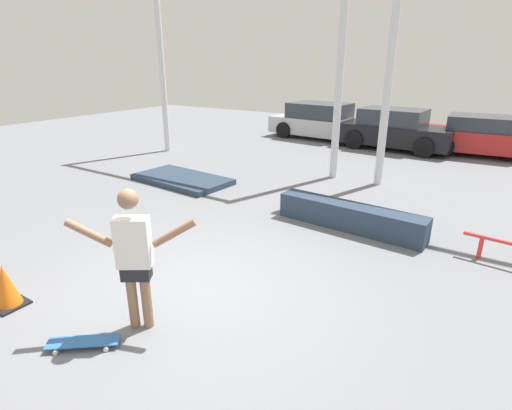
{
  "coord_description": "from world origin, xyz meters",
  "views": [
    {
      "loc": [
        3.39,
        -3.63,
        3.07
      ],
      "look_at": [
        -0.0,
        1.63,
        0.79
      ],
      "focal_mm": 28.0,
      "sensor_mm": 36.0,
      "label": 1
    }
  ],
  "objects_px": {
    "grind_box": "(350,217)",
    "parked_car_red": "(487,136)",
    "skateboarder": "(134,253)",
    "parked_car_silver": "(322,122)",
    "traffic_cone": "(6,286)",
    "skateboard": "(83,342)",
    "manual_pad": "(182,179)",
    "parked_car_black": "(395,130)"
  },
  "relations": [
    {
      "from": "grind_box",
      "to": "parked_car_red",
      "type": "distance_m",
      "value": 8.67
    },
    {
      "from": "skateboarder",
      "to": "parked_car_silver",
      "type": "bearing_deg",
      "value": 71.38
    },
    {
      "from": "parked_car_red",
      "to": "parked_car_silver",
      "type": "bearing_deg",
      "value": 176.83
    },
    {
      "from": "skateboarder",
      "to": "traffic_cone",
      "type": "bearing_deg",
      "value": 166.47
    },
    {
      "from": "parked_car_red",
      "to": "traffic_cone",
      "type": "bearing_deg",
      "value": -111.84
    },
    {
      "from": "parked_car_silver",
      "to": "traffic_cone",
      "type": "bearing_deg",
      "value": -78.57
    },
    {
      "from": "skateboard",
      "to": "traffic_cone",
      "type": "bearing_deg",
      "value": 142.37
    },
    {
      "from": "skateboarder",
      "to": "parked_car_silver",
      "type": "relative_size",
      "value": 0.4
    },
    {
      "from": "skateboard",
      "to": "traffic_cone",
      "type": "height_order",
      "value": "traffic_cone"
    },
    {
      "from": "manual_pad",
      "to": "traffic_cone",
      "type": "height_order",
      "value": "traffic_cone"
    },
    {
      "from": "parked_car_red",
      "to": "traffic_cone",
      "type": "height_order",
      "value": "parked_car_red"
    },
    {
      "from": "skateboard",
      "to": "grind_box",
      "type": "height_order",
      "value": "grind_box"
    },
    {
      "from": "grind_box",
      "to": "parked_car_red",
      "type": "relative_size",
      "value": 0.7
    },
    {
      "from": "grind_box",
      "to": "manual_pad",
      "type": "distance_m",
      "value": 4.91
    },
    {
      "from": "skateboard",
      "to": "grind_box",
      "type": "xyz_separation_m",
      "value": [
        1.32,
        4.89,
        0.18
      ]
    },
    {
      "from": "skateboard",
      "to": "parked_car_black",
      "type": "xyz_separation_m",
      "value": [
        0.04,
        12.83,
        0.63
      ]
    },
    {
      "from": "grind_box",
      "to": "parked_car_silver",
      "type": "bearing_deg",
      "value": 117.39
    },
    {
      "from": "manual_pad",
      "to": "traffic_cone",
      "type": "relative_size",
      "value": 4.37
    },
    {
      "from": "skateboarder",
      "to": "parked_car_black",
      "type": "distance_m",
      "value": 12.21
    },
    {
      "from": "parked_car_black",
      "to": "traffic_cone",
      "type": "xyz_separation_m",
      "value": [
        -1.58,
        -12.86,
        -0.4
      ]
    },
    {
      "from": "skateboarder",
      "to": "skateboard",
      "type": "distance_m",
      "value": 1.15
    },
    {
      "from": "parked_car_black",
      "to": "traffic_cone",
      "type": "relative_size",
      "value": 6.75
    },
    {
      "from": "skateboarder",
      "to": "parked_car_black",
      "type": "relative_size",
      "value": 0.44
    },
    {
      "from": "parked_car_red",
      "to": "parked_car_black",
      "type": "bearing_deg",
      "value": -172.32
    },
    {
      "from": "skateboarder",
      "to": "skateboard",
      "type": "height_order",
      "value": "skateboarder"
    },
    {
      "from": "manual_pad",
      "to": "parked_car_silver",
      "type": "height_order",
      "value": "parked_car_silver"
    },
    {
      "from": "manual_pad",
      "to": "parked_car_red",
      "type": "relative_size",
      "value": 0.63
    },
    {
      "from": "grind_box",
      "to": "parked_car_red",
      "type": "bearing_deg",
      "value": 79.31
    },
    {
      "from": "skateboard",
      "to": "parked_car_red",
      "type": "height_order",
      "value": "parked_car_red"
    },
    {
      "from": "parked_car_black",
      "to": "traffic_cone",
      "type": "bearing_deg",
      "value": -93.91
    },
    {
      "from": "skateboarder",
      "to": "manual_pad",
      "type": "distance_m",
      "value": 6.24
    },
    {
      "from": "traffic_cone",
      "to": "parked_car_black",
      "type": "bearing_deg",
      "value": 83.02
    },
    {
      "from": "traffic_cone",
      "to": "parked_car_red",
      "type": "bearing_deg",
      "value": 71.6
    },
    {
      "from": "skateboard",
      "to": "parked_car_red",
      "type": "xyz_separation_m",
      "value": [
        2.93,
        13.4,
        0.59
      ]
    },
    {
      "from": "parked_car_silver",
      "to": "parked_car_red",
      "type": "relative_size",
      "value": 1.06
    },
    {
      "from": "skateboarder",
      "to": "skateboard",
      "type": "xyz_separation_m",
      "value": [
        -0.27,
        -0.62,
        -0.93
      ]
    },
    {
      "from": "parked_car_black",
      "to": "parked_car_red",
      "type": "xyz_separation_m",
      "value": [
        2.89,
        0.57,
        -0.04
      ]
    },
    {
      "from": "parked_car_red",
      "to": "traffic_cone",
      "type": "relative_size",
      "value": 6.89
    },
    {
      "from": "skateboard",
      "to": "grind_box",
      "type": "bearing_deg",
      "value": 36.18
    },
    {
      "from": "skateboard",
      "to": "parked_car_red",
      "type": "distance_m",
      "value": 13.73
    },
    {
      "from": "parked_car_silver",
      "to": "parked_car_black",
      "type": "xyz_separation_m",
      "value": [
        3.11,
        -0.54,
        0.01
      ]
    },
    {
      "from": "parked_car_silver",
      "to": "grind_box",
      "type": "bearing_deg",
      "value": -57.72
    }
  ]
}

